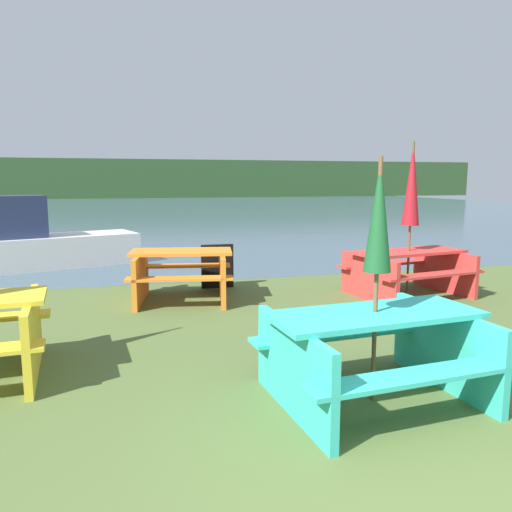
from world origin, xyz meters
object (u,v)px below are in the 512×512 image
boat (27,243)px  umbrella_darkgreen (379,219)px  picnic_table_teal (374,347)px  picnic_table_red (408,268)px  signboard (217,266)px  picnic_table_orange (182,271)px  umbrella_crimson (412,185)px

boat → umbrella_darkgreen: bearing=-81.0°
picnic_table_teal → umbrella_darkgreen: 1.07m
picnic_table_red → signboard: 3.15m
picnic_table_red → picnic_table_orange: bearing=169.8°
boat → picnic_table_red: bearing=-52.2°
picnic_table_teal → picnic_table_red: (2.42, 3.34, -0.01)m
picnic_table_teal → picnic_table_orange: (-1.11, 3.98, 0.00)m
boat → signboard: (3.48, -2.90, -0.18)m
picnic_table_teal → boat: boat is taller
picnic_table_orange → signboard: (0.70, 0.75, -0.09)m
picnic_table_teal → umbrella_darkgreen: bearing=0.0°
signboard → umbrella_darkgreen: bearing=-85.0°
picnic_table_orange → umbrella_darkgreen: umbrella_darkgreen is taller
picnic_table_orange → boat: (-2.78, 3.65, 0.09)m
picnic_table_orange → picnic_table_red: bearing=-10.2°
umbrella_darkgreen → boat: umbrella_darkgreen is taller
picnic_table_orange → boat: boat is taller
picnic_table_orange → umbrella_crimson: (3.53, -0.64, 1.30)m
umbrella_crimson → boat: size_ratio=0.57×
picnic_table_teal → picnic_table_red: size_ratio=0.93×
umbrella_darkgreen → signboard: (-0.41, 4.73, -1.16)m
umbrella_crimson → signboard: (-2.83, 1.39, -1.39)m
picnic_table_orange → boat: bearing=127.3°
signboard → umbrella_crimson: bearing=-26.1°
picnic_table_teal → boat: 8.56m
picnic_table_red → umbrella_darkgreen: umbrella_darkgreen is taller
picnic_table_teal → picnic_table_orange: 4.13m
picnic_table_red → boat: size_ratio=0.47×
picnic_table_teal → picnic_table_orange: bearing=105.7°
picnic_table_red → umbrella_darkgreen: (-2.42, -3.34, 1.08)m
boat → picnic_table_orange: bearing=-70.8°
picnic_table_red → signboard: size_ratio=2.66×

